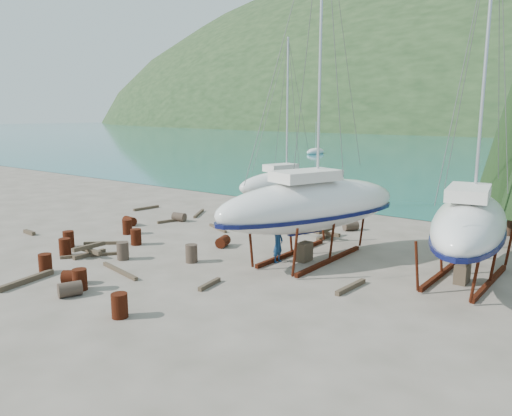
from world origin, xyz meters
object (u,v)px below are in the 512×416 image
Objects in this scene: large_sailboat_far at (469,223)px; small_sailboat_shore at (283,183)px; large_sailboat_near at (311,205)px; worker at (278,244)px.

small_sailboat_shore is (-15.17, 8.15, -0.49)m from large_sailboat_far.
large_sailboat_far is 17.23m from small_sailboat_shore.
large_sailboat_near reaches higher than large_sailboat_far.
large_sailboat_far is 8.55m from worker.
small_sailboat_shore is at bearing 30.14° from worker.
large_sailboat_near is 7.13m from large_sailboat_far.
large_sailboat_near is 1.09× the size of large_sailboat_far.
large_sailboat_near reaches higher than worker.
small_sailboat_shore is 6.95× the size of worker.
worker is (-0.93, -1.44, -1.84)m from large_sailboat_near.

